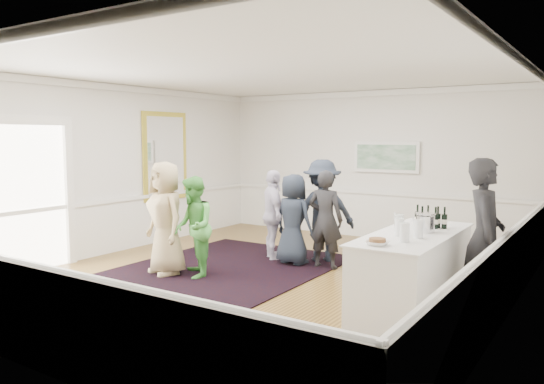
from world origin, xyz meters
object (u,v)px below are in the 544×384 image
Objects in this scene: guest_lilac at (273,215)px; guest_navy at (293,219)px; serving_table at (413,271)px; nut_bowl at (377,242)px; guest_green at (193,227)px; guest_dark_a at (322,211)px; guest_tan at (166,218)px; guest_dark_b at (325,219)px; ice_bucket at (425,223)px; bartender at (485,236)px.

guest_lilac reaches higher than guest_navy.
guest_lilac is (-3.02, 1.33, 0.31)m from serving_table.
serving_table is 1.10m from nut_bowl.
serving_table is 1.52× the size of guest_green.
guest_tan is at bearing 13.97° from guest_dark_a.
ice_bucket is (2.02, -1.11, 0.27)m from guest_dark_b.
guest_green is at bearing 121.60° from guest_lilac.
guest_dark_a reaches higher than guest_lilac.
guest_dark_b is 6.46× the size of nut_bowl.
guest_tan reaches higher than nut_bowl.
ice_bucket is at bearing 79.98° from nut_bowl.
guest_navy is at bearing 62.29° from bartender.
guest_lilac is 0.98× the size of guest_dark_b.
guest_dark_a is 1.15× the size of guest_navy.
guest_dark_a is 7.06× the size of nut_bowl.
guest_lilac is at bearing 156.20° from serving_table.
guest_dark_b is 2.89m from nut_bowl.
ice_bucket is at bearing 108.67° from guest_dark_a.
guest_dark_a reaches higher than serving_table.
nut_bowl is (1.82, -2.24, 0.19)m from guest_dark_b.
serving_table is at bearing 83.59° from nut_bowl.
guest_dark_b is at bearing 57.95° from bartender.
guest_green is at bearing 69.27° from guest_navy.
bartender is at bearing 15.09° from ice_bucket.
guest_tan is 7.09× the size of nut_bowl.
guest_dark_a is 3.37m from nut_bowl.
guest_tan reaches higher than guest_lilac.
guest_lilac is at bearing 141.75° from nut_bowl.
nut_bowl is (-0.20, -1.12, -0.08)m from ice_bucket.
guest_dark_b is at bearing 92.16° from guest_green.
guest_tan is 2.63m from guest_dark_b.
bartender reaches higher than guest_lilac.
guest_dark_b is at bearing 151.15° from ice_bucket.
guest_lilac is 0.51m from guest_navy.
guest_dark_b is at bearing 61.16° from guest_tan.
guest_green is 2.21m from guest_dark_b.
guest_lilac is (-3.80, 0.98, -0.17)m from bartender.
guest_green is 6.14× the size of ice_bucket.
guest_dark_a is at bearing 103.52° from guest_green.
ice_bucket is (3.11, -1.17, 0.29)m from guest_lilac.
guest_green is at bearing -173.60° from serving_table.
serving_table is 1.34× the size of guest_dark_a.
nut_bowl is (2.41, -2.16, 0.24)m from guest_navy.
guest_navy reaches higher than serving_table.
guest_lilac is at bearing 159.36° from ice_bucket.
bartender reaches higher than guest_navy.
guest_navy is 6.14× the size of nut_bowl.
guest_green is at bearing -171.18° from ice_bucket.
guest_dark_b reaches higher than serving_table.
serving_table is 0.63m from ice_bucket.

